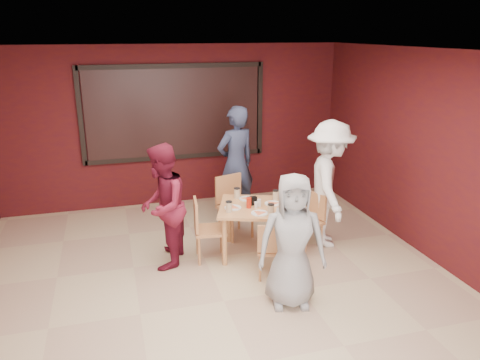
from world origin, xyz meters
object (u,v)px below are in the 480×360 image
object	(u,v)px
chair_right	(310,218)
chair_back	(233,202)
dining_table	(253,212)
diner_back	(236,164)
diner_front	(292,241)
chair_left	(205,226)
diner_left	(162,207)
chair_front	(273,247)
diner_right	(329,184)

from	to	relation	value
chair_right	chair_back	bearing A→B (deg)	142.18
dining_table	diner_back	world-z (taller)	diner_back
diner_front	chair_left	bearing A→B (deg)	132.00
chair_back	diner_left	size ratio (longest dim) A/B	0.56
chair_front	diner_left	bearing A→B (deg)	148.51
diner_left	diner_right	distance (m)	2.39
chair_back	diner_left	xyz separation A→B (m)	(-1.13, -0.68, 0.30)
diner_left	diner_front	bearing A→B (deg)	62.08
chair_right	diner_back	world-z (taller)	diner_back
diner_back	diner_left	world-z (taller)	diner_back
chair_back	diner_right	xyz separation A→B (m)	(1.25, -0.67, 0.39)
diner_back	diner_left	distance (m)	1.90
dining_table	chair_right	distance (m)	0.86
dining_table	chair_right	bearing A→B (deg)	-1.73
chair_right	diner_left	size ratio (longest dim) A/B	0.49
chair_front	chair_right	bearing A→B (deg)	41.14
diner_front	chair_back	bearing A→B (deg)	107.50
chair_front	diner_back	distance (m)	2.15
diner_left	dining_table	bearing A→B (deg)	107.34
chair_front	chair_right	size ratio (longest dim) A/B	0.95
chair_left	chair_right	world-z (taller)	chair_left
chair_front	diner_back	xyz separation A→B (m)	(0.10, 2.09, 0.51)
chair_front	diner_back	size ratio (longest dim) A/B	0.41
chair_front	chair_right	world-z (taller)	chair_right
chair_front	diner_right	size ratio (longest dim) A/B	0.42
chair_front	diner_front	size ratio (longest dim) A/B	0.49
chair_front	chair_back	bearing A→B (deg)	94.92
dining_table	chair_left	size ratio (longest dim) A/B	1.34
chair_right	dining_table	bearing A→B (deg)	178.27
dining_table	chair_right	size ratio (longest dim) A/B	1.43
diner_back	diner_right	distance (m)	1.67
dining_table	chair_back	xyz separation A→B (m)	(-0.10, 0.71, -0.11)
chair_back	chair_right	distance (m)	1.20
diner_back	diner_left	size ratio (longest dim) A/B	1.14
chair_right	diner_right	distance (m)	0.56
diner_back	diner_right	size ratio (longest dim) A/B	1.03
chair_front	diner_right	distance (m)	1.45
chair_back	diner_left	world-z (taller)	diner_left
diner_left	diner_right	size ratio (longest dim) A/B	0.90
chair_front	chair_right	distance (m)	1.09
chair_left	chair_right	distance (m)	1.52
chair_back	diner_right	distance (m)	1.48
chair_front	diner_front	bearing A→B (deg)	-88.43
chair_back	diner_right	size ratio (longest dim) A/B	0.51
dining_table	diner_right	distance (m)	1.19
chair_right	diner_left	xyz separation A→B (m)	(-2.07, 0.05, 0.37)
chair_front	chair_left	size ratio (longest dim) A/B	0.89
diner_back	diner_right	bearing A→B (deg)	109.21
chair_right	diner_front	world-z (taller)	diner_front
chair_left	diner_front	distance (m)	1.54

